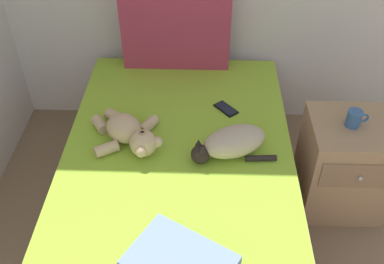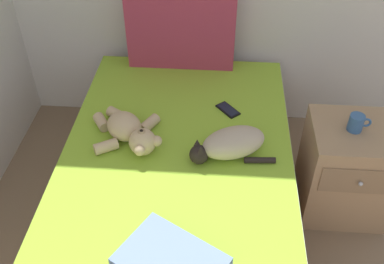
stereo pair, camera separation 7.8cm
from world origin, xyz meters
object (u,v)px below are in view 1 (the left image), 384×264
Objects in this scene: cat at (231,143)px; cell_phone at (226,109)px; mug at (354,118)px; patterned_cushion at (176,29)px; nightstand at (345,165)px; teddy_bear at (129,133)px; bed at (178,199)px.

cat is 2.78× the size of cell_phone.
mug is at bearing -16.37° from cell_phone.
patterned_cushion is at bearing 111.07° from cat.
teddy_bear is at bearing -175.07° from nightstand.
patterned_cushion is 1.56× the size of cat.
cell_phone is (0.52, 0.31, -0.06)m from teddy_bear.
patterned_cushion reaches higher than nightstand.
cat is 0.69m from mug.
patterned_cushion is 0.95m from cat.
teddy_bear is 0.61m from cell_phone.
bed is 13.11× the size of cell_phone.
patterned_cushion is 1.33m from nightstand.
nightstand is (0.97, 0.26, 0.04)m from bed.
nightstand is at bearing 4.93° from teddy_bear.
cell_phone reaches higher than bed.
bed is 1.00m from nightstand.
nightstand reaches higher than cell_phone.
mug reaches higher than cell_phone.
cell_phone is 0.26× the size of nightstand.
cat is at bearing 17.37° from bed.
nightstand reaches higher than bed.
patterned_cushion is 0.85m from teddy_bear.
bed is 4.72× the size of cat.
nightstand is (1.23, 0.11, -0.31)m from teddy_bear.
mug is (1.20, 0.11, 0.05)m from teddy_bear.
teddy_bear is (-0.20, -0.80, -0.19)m from patterned_cushion.
patterned_cushion is 0.64m from cell_phone.
patterned_cushion is 4.33× the size of cell_phone.
patterned_cushion reaches higher than teddy_bear.
patterned_cushion reaches higher than cat.
patterned_cushion is at bearing 93.39° from bed.
cat is 0.54m from teddy_bear.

